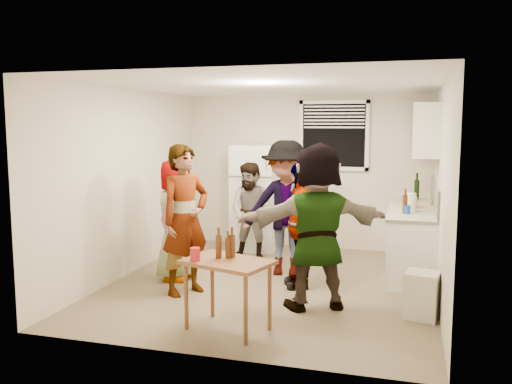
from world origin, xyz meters
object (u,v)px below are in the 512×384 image
(kettle, at_px, (409,207))
(guest_back_left, at_px, (252,260))
(wine_bottle, at_px, (416,200))
(trash_bin, at_px, (422,294))
(beer_bottle_counter, at_px, (405,214))
(guest_grey, at_px, (177,278))
(refrigerator, at_px, (256,197))
(beer_bottle_table, at_px, (228,258))
(guest_stripe, at_px, (186,293))
(red_cup, at_px, (195,261))
(serving_table, at_px, (228,330))
(blue_cup, at_px, (407,214))
(guest_back_right, at_px, (286,274))
(guest_orange, at_px, (316,307))
(guest_black, at_px, (300,286))

(kettle, distance_m, guest_back_left, 2.42)
(kettle, xyz_separation_m, wine_bottle, (0.10, 0.77, 0.00))
(trash_bin, bearing_deg, guest_back_left, 142.50)
(beer_bottle_counter, height_order, guest_grey, beer_bottle_counter)
(beer_bottle_counter, height_order, guest_back_left, beer_bottle_counter)
(trash_bin, bearing_deg, refrigerator, 134.70)
(trash_bin, height_order, guest_back_left, trash_bin)
(beer_bottle_table, distance_m, guest_stripe, 1.42)
(refrigerator, bearing_deg, guest_back_left, -78.52)
(beer_bottle_counter, bearing_deg, red_cup, -130.57)
(serving_table, bearing_deg, beer_bottle_counter, 52.84)
(blue_cup, distance_m, guest_back_right, 1.81)
(guest_grey, bearing_deg, beer_bottle_counter, -75.82)
(red_cup, bearing_deg, beer_bottle_counter, 49.43)
(kettle, distance_m, guest_stripe, 3.22)
(refrigerator, distance_m, guest_orange, 3.08)
(beer_bottle_counter, height_order, trash_bin, beer_bottle_counter)
(refrigerator, bearing_deg, wine_bottle, 0.07)
(kettle, distance_m, blue_cup, 0.56)
(wine_bottle, xyz_separation_m, guest_grey, (-3.03, -1.98, -0.90))
(trash_bin, relative_size, beer_bottle_table, 2.40)
(kettle, height_order, blue_cup, kettle)
(guest_back_left, bearing_deg, trash_bin, -33.67)
(red_cup, xyz_separation_m, guest_back_left, (-0.26, 2.85, -0.71))
(kettle, height_order, guest_back_left, kettle)
(beer_bottle_table, bearing_deg, guest_black, 74.47)
(kettle, xyz_separation_m, red_cup, (-1.99, -2.81, -0.19))
(refrigerator, xyz_separation_m, beer_bottle_table, (0.68, -3.39, -0.14))
(guest_black, bearing_deg, guest_orange, 3.18)
(serving_table, distance_m, red_cup, 0.77)
(guest_back_left, bearing_deg, serving_table, -74.67)
(refrigerator, distance_m, serving_table, 3.66)
(serving_table, height_order, guest_grey, serving_table)
(red_cup, distance_m, guest_back_right, 2.37)
(beer_bottle_counter, distance_m, guest_orange, 1.81)
(blue_cup, bearing_deg, red_cup, -131.08)
(refrigerator, distance_m, beer_bottle_counter, 2.70)
(guest_back_left, xyz_separation_m, guest_black, (0.96, -1.13, 0.00))
(serving_table, bearing_deg, red_cup, -161.39)
(trash_bin, xyz_separation_m, guest_back_left, (-2.42, 1.85, -0.25))
(trash_bin, bearing_deg, guest_stripe, 178.11)
(kettle, bearing_deg, beer_bottle_counter, -104.40)
(beer_bottle_table, bearing_deg, trash_bin, 23.02)
(kettle, xyz_separation_m, guest_grey, (-2.93, -1.20, -0.90))
(refrigerator, height_order, red_cup, refrigerator)
(kettle, bearing_deg, wine_bottle, 73.45)
(refrigerator, distance_m, trash_bin, 3.70)
(wine_bottle, xyz_separation_m, guest_orange, (-1.06, -2.60, -0.90))
(red_cup, xyz_separation_m, guest_grey, (-0.94, 1.61, -0.71))
(wine_bottle, relative_size, guest_back_right, 0.17)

